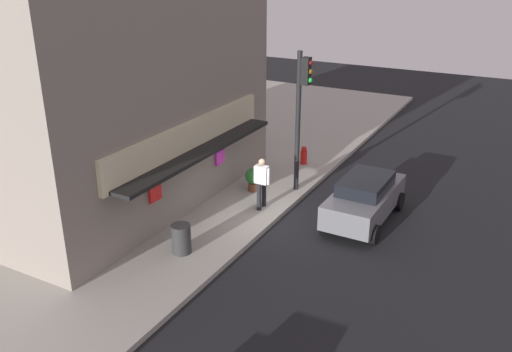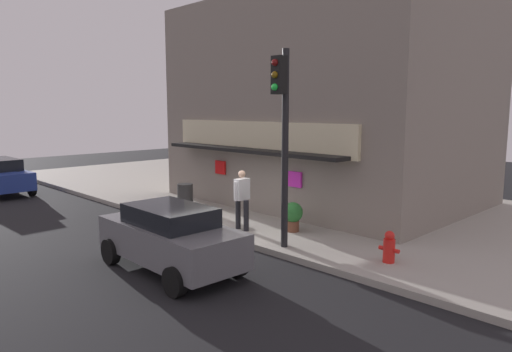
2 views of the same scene
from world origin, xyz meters
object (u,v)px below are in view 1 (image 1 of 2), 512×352
at_px(fire_hydrant, 304,155).
at_px(potted_plant_by_doorway, 253,178).
at_px(traffic_light, 301,104).
at_px(pedestrian, 262,181).
at_px(parked_car_grey, 365,198).
at_px(trash_can, 181,239).

relative_size(fire_hydrant, potted_plant_by_doorway, 0.87).
bearing_deg(fire_hydrant, traffic_light, -160.12).
relative_size(pedestrian, parked_car_grey, 0.45).
distance_m(pedestrian, parked_car_grey, 3.53).
distance_m(fire_hydrant, potted_plant_by_doorway, 3.55).
bearing_deg(potted_plant_by_doorway, parked_car_grey, -91.03).
relative_size(trash_can, pedestrian, 0.49).
bearing_deg(traffic_light, potted_plant_by_doorway, 121.40).
distance_m(fire_hydrant, pedestrian, 4.77).
relative_size(fire_hydrant, parked_car_grey, 0.19).
relative_size(traffic_light, trash_can, 5.76).
height_order(fire_hydrant, pedestrian, pedestrian).
height_order(traffic_light, potted_plant_by_doorway, traffic_light).
bearing_deg(traffic_light, trash_can, 169.15).
xyz_separation_m(traffic_light, fire_hydrant, (2.62, 0.95, -2.94)).
bearing_deg(trash_can, fire_hydrant, -1.23).
relative_size(traffic_light, potted_plant_by_doorway, 5.84).
relative_size(traffic_light, pedestrian, 2.83).
bearing_deg(fire_hydrant, trash_can, 178.77).
bearing_deg(potted_plant_by_doorway, pedestrian, -140.54).
xyz_separation_m(traffic_light, potted_plant_by_doorway, (-0.89, 1.46, -2.81)).
distance_m(traffic_light, fire_hydrant, 4.05).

